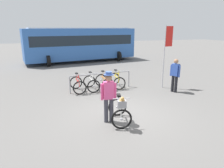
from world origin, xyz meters
TOP-DOWN VIEW (x-y plane):
  - ground_plane at (0.00, 0.00)m, footprint 80.00×80.00m
  - bike_rack_rail at (0.14, 3.17)m, footprint 3.20×0.27m
  - racked_bike_red at (-1.03, 3.27)m, footprint 0.67×1.10m
  - racked_bike_white at (-0.33, 3.31)m, footprint 0.67×1.11m
  - racked_bike_orange at (0.37, 3.36)m, footprint 0.73×1.14m
  - racked_bike_yellow at (1.07, 3.41)m, footprint 0.74×1.16m
  - featured_bicycle at (-0.33, -0.72)m, footprint 0.89×1.25m
  - person_with_featured_bike at (-0.63, -0.46)m, footprint 0.53×0.32m
  - pedestrian_with_backpack at (3.47, 1.69)m, footprint 0.42×0.50m
  - bus_distant at (0.95, 12.64)m, footprint 10.25×4.29m
  - banner_flag at (3.46, 2.55)m, footprint 0.45×0.05m

SIDE VIEW (x-z plane):
  - ground_plane at x=0.00m, z-range 0.00..0.00m
  - racked_bike_yellow at x=1.07m, z-range -0.12..0.86m
  - racked_bike_red at x=-1.03m, z-range -0.12..0.85m
  - racked_bike_orange at x=0.37m, z-range -0.12..0.85m
  - racked_bike_white at x=-0.33m, z-range -0.12..0.86m
  - featured_bicycle at x=-0.33m, z-range -0.06..1.03m
  - bike_rack_rail at x=0.14m, z-range 0.23..1.10m
  - pedestrian_with_backpack at x=3.47m, z-range 0.12..1.76m
  - person_with_featured_bike at x=-0.63m, z-range 0.09..1.81m
  - bus_distant at x=0.95m, z-range 0.20..3.28m
  - banner_flag at x=3.46m, z-range 0.63..3.83m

